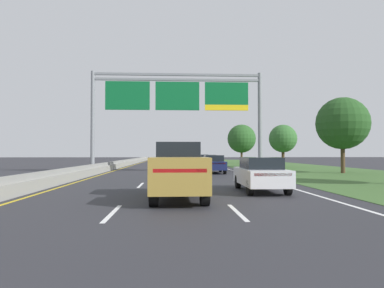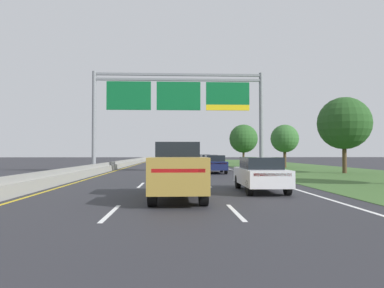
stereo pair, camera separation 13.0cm
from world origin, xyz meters
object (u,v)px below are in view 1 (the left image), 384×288
pickup_truck_gold (178,171)px  roadside_tree_mid (342,123)px  car_white_right_lane_sedan (261,174)px  roadside_tree_distant (242,139)px  car_grey_right_lane_sedan (207,162)px  roadside_tree_far (283,139)px  overhead_sign_gantry (177,101)px  car_black_right_lane_sedan (201,160)px  car_navy_right_lane_sedan (213,164)px

pickup_truck_gold → roadside_tree_mid: size_ratio=0.82×
car_white_right_lane_sedan → roadside_tree_distant: bearing=-8.9°
pickup_truck_gold → car_grey_right_lane_sedan: (3.45, 24.01, -0.26)m
roadside_tree_far → roadside_tree_distant: size_ratio=0.78×
overhead_sign_gantry → car_grey_right_lane_sedan: size_ratio=3.39×
car_white_right_lane_sedan → car_black_right_lane_sedan: bearing=1.8°
car_black_right_lane_sedan → roadside_tree_distant: size_ratio=0.67×
car_white_right_lane_sedan → roadside_tree_mid: roadside_tree_mid is taller
car_white_right_lane_sedan → car_navy_right_lane_sedan: same height
roadside_tree_far → car_white_right_lane_sedan: bearing=-109.7°
car_white_right_lane_sedan → roadside_tree_distant: (7.63, 43.34, 3.38)m
roadside_tree_mid → roadside_tree_far: bearing=97.5°
roadside_tree_mid → roadside_tree_far: roadside_tree_mid is taller
roadside_tree_far → roadside_tree_distant: (-1.57, 17.67, 0.71)m
car_navy_right_lane_sedan → roadside_tree_mid: (11.23, -0.94, 3.53)m
car_grey_right_lane_sedan → roadside_tree_distant: roadside_tree_distant is taller
car_black_right_lane_sedan → roadside_tree_mid: roadside_tree_mid is taller
roadside_tree_mid → roadside_tree_far: size_ratio=1.28×
car_grey_right_lane_sedan → roadside_tree_distant: bearing=-21.8°
car_white_right_lane_sedan → roadside_tree_mid: 17.93m
pickup_truck_gold → roadside_tree_distant: size_ratio=0.82×
pickup_truck_gold → car_grey_right_lane_sedan: size_ratio=1.22×
car_grey_right_lane_sedan → roadside_tree_distant: 23.33m
car_white_right_lane_sedan → car_black_right_lane_sedan: 29.38m
pickup_truck_gold → car_navy_right_lane_sedan: size_ratio=1.22×
overhead_sign_gantry → roadside_tree_mid: (14.40, -0.89, -2.00)m
pickup_truck_gold → roadside_tree_distant: 47.18m
car_navy_right_lane_sedan → pickup_truck_gold: bearing=169.5°
overhead_sign_gantry → car_black_right_lane_sedan: overhead_sign_gantry is taller
car_white_right_lane_sedan → roadside_tree_far: (9.20, 25.67, 2.67)m
car_navy_right_lane_sedan → car_grey_right_lane_sedan: size_ratio=0.99×
car_black_right_lane_sedan → car_grey_right_lane_sedan: bearing=178.9°
car_black_right_lane_sedan → car_white_right_lane_sedan: bearing=179.5°
car_navy_right_lane_sedan → overhead_sign_gantry: bearing=91.3°
car_navy_right_lane_sedan → roadside_tree_distant: roadside_tree_distant is taller
roadside_tree_far → pickup_truck_gold: bearing=-114.9°
overhead_sign_gantry → pickup_truck_gold: bearing=-90.6°
overhead_sign_gantry → car_black_right_lane_sedan: (3.26, 14.58, -5.53)m
pickup_truck_gold → roadside_tree_far: (13.01, 28.00, 2.41)m
car_black_right_lane_sedan → roadside_tree_distant: (8.02, 13.96, 3.38)m
overhead_sign_gantry → car_grey_right_lane_sedan: (3.28, 6.89, -5.53)m
pickup_truck_gold → roadside_tree_far: 30.97m
car_grey_right_lane_sedan → car_black_right_lane_sedan: bearing=-1.4°
pickup_truck_gold → roadside_tree_distant: bearing=-14.3°
car_white_right_lane_sedan → car_navy_right_lane_sedan: (-0.47, 14.84, 0.00)m
car_black_right_lane_sedan → roadside_tree_mid: 19.39m
pickup_truck_gold → car_black_right_lane_sedan: size_ratio=1.22×
roadside_tree_distant → roadside_tree_far: bearing=-84.9°
car_grey_right_lane_sedan → roadside_tree_far: bearing=-68.9°
car_navy_right_lane_sedan → car_black_right_lane_sedan: 14.53m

